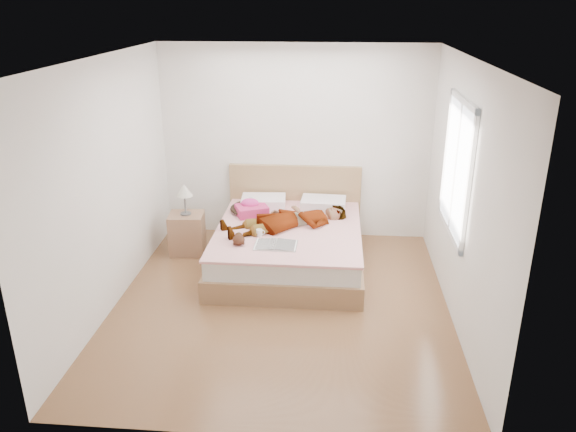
% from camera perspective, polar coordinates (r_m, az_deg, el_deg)
% --- Properties ---
extents(ground, '(4.00, 4.00, 0.00)m').
position_cam_1_polar(ground, '(6.20, -0.68, -8.91)').
color(ground, '#4B2A17').
rests_on(ground, ground).
extents(woman, '(1.73, 1.31, 0.23)m').
position_cam_1_polar(woman, '(6.86, -0.01, -0.04)').
color(woman, silver).
rests_on(woman, bed).
extents(hair, '(0.47, 0.57, 0.08)m').
position_cam_1_polar(hair, '(7.37, -4.13, 0.85)').
color(hair, black).
rests_on(hair, bed).
extents(phone, '(0.08, 0.10, 0.05)m').
position_cam_1_polar(phone, '(7.27, -3.67, 1.68)').
color(phone, silver).
rests_on(phone, bed).
extents(room_shell, '(4.00, 4.00, 4.00)m').
position_cam_1_polar(room_shell, '(5.99, 16.75, 4.70)').
color(room_shell, white).
rests_on(room_shell, ground).
extents(bed, '(1.80, 2.08, 1.00)m').
position_cam_1_polar(bed, '(6.99, 0.13, -2.69)').
color(bed, olive).
rests_on(bed, ground).
extents(towel, '(0.48, 0.44, 0.20)m').
position_cam_1_polar(towel, '(7.22, -3.74, 0.76)').
color(towel, '#D1395E').
rests_on(towel, bed).
extents(magazine, '(0.48, 0.32, 0.03)m').
position_cam_1_polar(magazine, '(6.33, -1.26, -2.96)').
color(magazine, white).
rests_on(magazine, bed).
extents(coffee_mug, '(0.11, 0.09, 0.08)m').
position_cam_1_polar(coffee_mug, '(6.57, -2.91, -1.71)').
color(coffee_mug, silver).
rests_on(coffee_mug, bed).
extents(plush_toy, '(0.16, 0.22, 0.12)m').
position_cam_1_polar(plush_toy, '(6.37, -5.03, -2.35)').
color(plush_toy, black).
rests_on(plush_toy, bed).
extents(nightstand, '(0.47, 0.43, 0.94)m').
position_cam_1_polar(nightstand, '(7.38, -10.23, -1.43)').
color(nightstand, brown).
rests_on(nightstand, ground).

